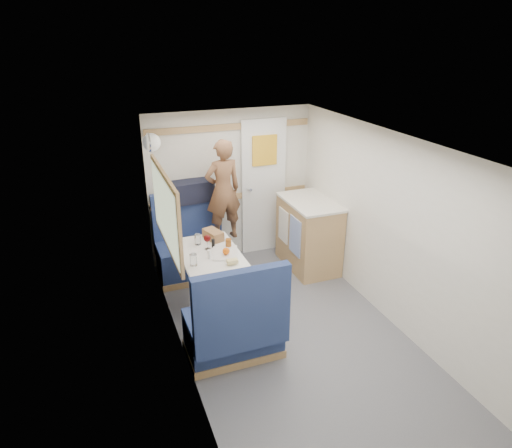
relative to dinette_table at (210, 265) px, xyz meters
name	(u,v)px	position (x,y,z in m)	size (l,w,h in m)	color
floor	(302,349)	(0.65, -1.00, -0.57)	(4.50, 4.50, 0.00)	#515156
ceiling	(312,150)	(0.65, -1.00, 1.43)	(4.50, 4.50, 0.00)	silver
wall_back	(231,186)	(0.65, 1.25, 0.43)	(2.20, 0.02, 2.00)	silver
wall_left	(187,281)	(-0.45, -1.00, 0.43)	(0.02, 4.50, 2.00)	silver
wall_right	(408,241)	(1.75, -1.00, 0.43)	(0.02, 4.50, 2.00)	silver
oak_trim_low	(232,197)	(0.65, 1.23, 0.28)	(2.15, 0.02, 0.08)	#9F7948
oak_trim_high	(230,127)	(0.65, 1.23, 1.21)	(2.15, 0.02, 0.08)	#9F7948
side_window	(165,211)	(-0.43, 0.00, 0.68)	(0.04, 1.30, 0.72)	#98A289
rear_door	(264,185)	(1.10, 1.22, 0.41)	(0.62, 0.12, 1.86)	white
dinette_table	(210,265)	(0.00, 0.00, 0.00)	(0.62, 0.92, 0.72)	white
bench_far	(193,253)	(0.00, 0.86, -0.27)	(0.90, 0.59, 1.05)	#17214A
bench_near	(235,330)	(0.00, -0.86, -0.27)	(0.90, 0.59, 1.05)	#17214A
ledge	(186,203)	(0.00, 1.12, 0.31)	(0.90, 0.14, 0.04)	#9F7948
dome_light	(151,142)	(-0.39, 0.85, 1.18)	(0.20, 0.20, 0.20)	white
galley_counter	(308,234)	(1.47, 0.55, -0.10)	(0.57, 0.92, 0.92)	#9F7948
person	(223,190)	(0.42, 0.85, 0.52)	(0.46, 0.30, 1.27)	brown
duffel_bag	(191,191)	(0.08, 1.12, 0.47)	(0.55, 0.26, 0.26)	black
tray	(225,253)	(0.15, -0.11, 0.16)	(0.26, 0.34, 0.02)	silver
orange_fruit	(226,251)	(0.14, -0.16, 0.21)	(0.08, 0.08, 0.08)	orange
cheese_block	(232,261)	(0.14, -0.36, 0.19)	(0.11, 0.07, 0.04)	#EDD689
wine_glass	(207,239)	(0.00, 0.06, 0.28)	(0.08, 0.08, 0.17)	white
tumbler_left	(193,260)	(-0.23, -0.24, 0.22)	(0.08, 0.08, 0.12)	white
tumbler_mid	(198,240)	(-0.07, 0.23, 0.21)	(0.07, 0.07, 0.11)	white
beer_glass	(228,243)	(0.22, 0.03, 0.20)	(0.06, 0.06, 0.10)	brown
pepper_grinder	(213,243)	(0.07, 0.09, 0.20)	(0.04, 0.04, 0.09)	black
salt_grinder	(209,254)	(-0.04, -0.14, 0.20)	(0.04, 0.04, 0.09)	white
bread_loaf	(213,235)	(0.13, 0.29, 0.21)	(0.14, 0.25, 0.11)	olive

